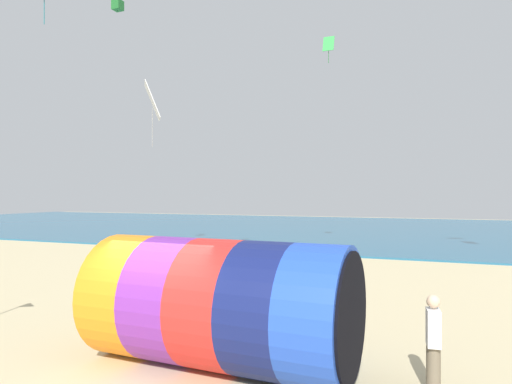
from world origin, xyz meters
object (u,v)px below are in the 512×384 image
object	(u,v)px
kite_handler	(433,344)
kite_white_diamond	(152,101)
kite_green_diamond	(329,44)
giant_inflatable_tube	(221,303)

from	to	relation	value
kite_handler	kite_white_diamond	size ratio (longest dim) A/B	0.64
kite_handler	kite_white_diamond	xyz separation A→B (m)	(-11.06, 7.86, 6.49)
kite_handler	kite_green_diamond	world-z (taller)	kite_green_diamond
kite_white_diamond	kite_green_diamond	world-z (taller)	kite_green_diamond
kite_white_diamond	kite_green_diamond	xyz separation A→B (m)	(5.50, 9.43, 4.66)
kite_white_diamond	kite_green_diamond	bearing A→B (deg)	59.77
kite_white_diamond	giant_inflatable_tube	bearing A→B (deg)	-48.67
giant_inflatable_tube	kite_handler	world-z (taller)	giant_inflatable_tube
kite_handler	kite_white_diamond	world-z (taller)	kite_white_diamond
giant_inflatable_tube	kite_green_diamond	bearing A→B (deg)	95.20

